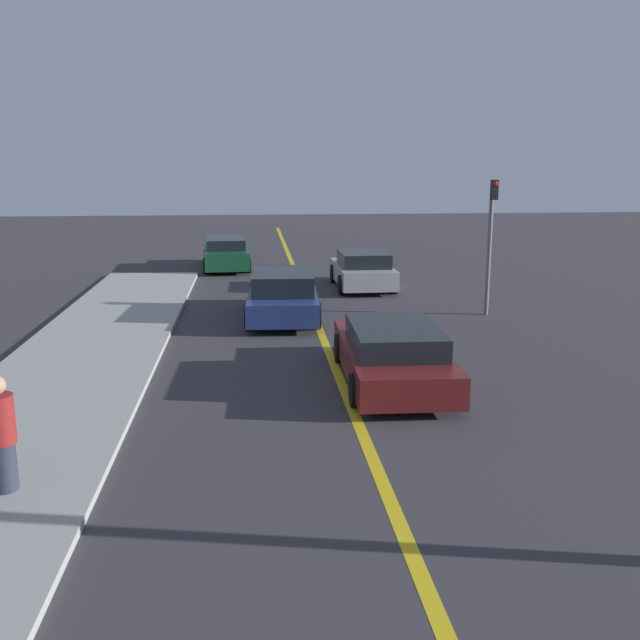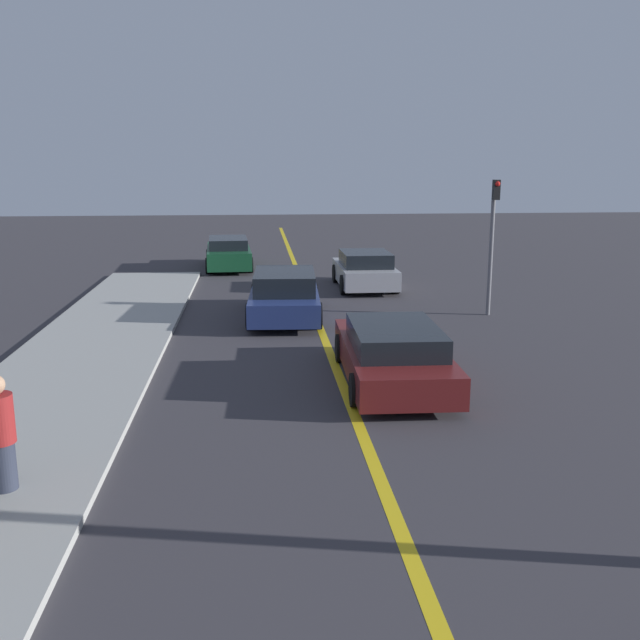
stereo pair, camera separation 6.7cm
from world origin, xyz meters
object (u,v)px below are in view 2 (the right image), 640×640
car_oncoming_far (228,253)px  traffic_light (492,233)px  car_ahead_center (393,353)px  car_parked_left_lot (365,270)px  car_far_distant (284,295)px

car_oncoming_far → traffic_light: (7.79, -9.94, 1.75)m
car_ahead_center → traffic_light: traffic_light is taller
car_parked_left_lot → car_ahead_center: bearing=-95.6°
car_parked_left_lot → traffic_light: traffic_light is taller
car_far_distant → car_parked_left_lot: car_far_distant is taller
car_far_distant → traffic_light: traffic_light is taller
car_ahead_center → car_parked_left_lot: (1.08, 10.80, 0.04)m
car_oncoming_far → traffic_light: size_ratio=1.19×
car_far_distant → car_oncoming_far: 9.96m
car_far_distant → car_parked_left_lot: size_ratio=1.21×
car_parked_left_lot → car_oncoming_far: bearing=133.7°
car_parked_left_lot → car_far_distant: bearing=-122.8°
car_ahead_center → car_far_distant: size_ratio=1.01×
car_far_distant → traffic_light: 6.13m
car_far_distant → car_oncoming_far: size_ratio=1.04×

